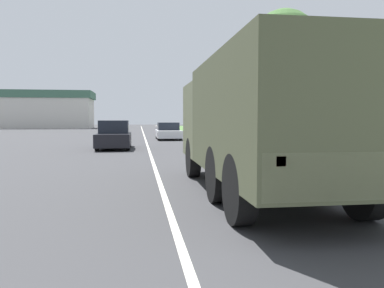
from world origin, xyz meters
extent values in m
plane|color=#38383A|center=(0.00, 40.00, 0.00)|extent=(180.00, 180.00, 0.00)
cube|color=silver|center=(0.00, 40.00, 0.00)|extent=(0.12, 120.00, 0.00)
cube|color=#ADAAA3|center=(4.50, 40.00, 0.06)|extent=(1.80, 120.00, 0.12)
cube|color=#4C7538|center=(8.90, 40.00, 0.01)|extent=(7.00, 120.00, 0.02)
cube|color=#606647|center=(2.03, 13.09, 1.60)|extent=(2.37, 2.07, 2.05)
cube|color=#4C5138|center=(2.03, 9.38, 1.71)|extent=(2.37, 5.33, 2.25)
cube|color=#606647|center=(2.03, 6.77, 0.93)|extent=(2.25, 0.10, 0.60)
cube|color=red|center=(1.14, 6.75, 1.13)|extent=(0.12, 0.06, 0.12)
cylinder|color=black|center=(1.00, 12.98, 0.55)|extent=(0.30, 1.11, 1.11)
cylinder|color=black|center=(3.07, 12.98, 0.55)|extent=(0.30, 1.11, 1.11)
cylinder|color=black|center=(1.00, 8.05, 0.55)|extent=(0.30, 1.11, 1.11)
cylinder|color=black|center=(3.07, 8.05, 0.55)|extent=(0.30, 1.11, 1.11)
cylinder|color=black|center=(1.00, 9.65, 0.55)|extent=(0.30, 1.11, 1.11)
cylinder|color=black|center=(3.07, 9.65, 0.55)|extent=(0.30, 1.11, 1.11)
cube|color=black|center=(-1.90, 23.86, 0.52)|extent=(1.81, 4.35, 0.69)
cube|color=black|center=(-1.90, 23.95, 1.23)|extent=(1.59, 1.96, 0.71)
cylinder|color=black|center=(-2.70, 25.26, 0.32)|extent=(0.20, 0.64, 0.64)
cylinder|color=black|center=(-1.09, 25.26, 0.32)|extent=(0.20, 0.64, 0.64)
cylinder|color=black|center=(-2.70, 22.47, 0.32)|extent=(0.20, 0.64, 0.64)
cylinder|color=black|center=(-1.09, 22.47, 0.32)|extent=(0.20, 0.64, 0.64)
cube|color=silver|center=(1.86, 33.31, 0.47)|extent=(1.91, 4.82, 0.59)
cube|color=black|center=(1.86, 33.41, 1.08)|extent=(1.68, 2.17, 0.63)
cylinder|color=black|center=(1.01, 34.85, 0.32)|extent=(0.20, 0.64, 0.64)
cylinder|color=black|center=(2.72, 34.85, 0.32)|extent=(0.20, 0.64, 0.64)
cylinder|color=black|center=(1.01, 31.77, 0.32)|extent=(0.20, 0.64, 0.64)
cylinder|color=black|center=(2.72, 31.77, 0.32)|extent=(0.20, 0.64, 0.64)
cube|color=black|center=(7.52, 15.21, 1.45)|extent=(1.85, 2.31, 0.65)
cylinder|color=black|center=(6.64, 15.43, 0.40)|extent=(0.24, 0.76, 0.76)
cylinder|color=black|center=(8.41, 15.43, 0.40)|extent=(0.24, 0.76, 0.76)
cylinder|color=brown|center=(7.31, 22.21, 2.39)|extent=(0.30, 0.30, 4.73)
sphere|color=#477038|center=(7.31, 22.21, 5.75)|extent=(3.65, 3.65, 3.65)
cube|color=beige|center=(-19.28, 75.92, 2.76)|extent=(19.67, 8.27, 5.53)
cube|color=#3D6651|center=(-19.28, 75.92, 6.22)|extent=(20.45, 8.60, 1.38)
camera|label=1|loc=(-0.52, 2.52, 1.62)|focal=35.00mm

